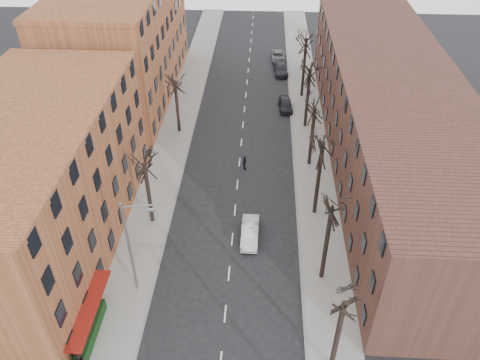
# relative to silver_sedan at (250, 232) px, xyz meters

# --- Properties ---
(sidewalk_left) EXTENTS (4.00, 90.00, 0.15)m
(sidewalk_left) POSITION_rel_silver_sedan_xyz_m (-9.57, 18.75, -0.63)
(sidewalk_left) COLOR gray
(sidewalk_left) RESTS_ON ground
(sidewalk_right) EXTENTS (4.00, 90.00, 0.15)m
(sidewalk_right) POSITION_rel_silver_sedan_xyz_m (6.43, 18.75, -0.63)
(sidewalk_right) COLOR gray
(sidewalk_right) RESTS_ON ground
(building_left_near) EXTENTS (12.00, 26.00, 12.00)m
(building_left_near) POSITION_rel_silver_sedan_xyz_m (-17.57, -1.25, 5.29)
(building_left_near) COLOR brown
(building_left_near) RESTS_ON ground
(building_left_far) EXTENTS (12.00, 28.00, 14.00)m
(building_left_far) POSITION_rel_silver_sedan_xyz_m (-17.57, 27.75, 6.29)
(building_left_far) COLOR brown
(building_left_far) RESTS_ON ground
(building_right) EXTENTS (12.00, 50.00, 10.00)m
(building_right) POSITION_rel_silver_sedan_xyz_m (14.43, 13.75, 4.29)
(building_right) COLOR #4E2D24
(building_right) RESTS_ON ground
(awning_left) EXTENTS (1.20, 7.00, 0.15)m
(awning_left) POSITION_rel_silver_sedan_xyz_m (-10.97, -10.25, -0.71)
(awning_left) COLOR maroon
(awning_left) RESTS_ON ground
(hedge) EXTENTS (0.80, 6.00, 1.00)m
(hedge) POSITION_rel_silver_sedan_xyz_m (-11.07, -11.25, -0.06)
(hedge) COLOR #123513
(hedge) RESTS_ON sidewalk_left
(tree_right_b) EXTENTS (5.20, 5.20, 10.80)m
(tree_right_b) POSITION_rel_silver_sedan_xyz_m (6.03, -4.25, -0.71)
(tree_right_b) COLOR black
(tree_right_b) RESTS_ON ground
(tree_right_c) EXTENTS (5.20, 5.20, 11.60)m
(tree_right_c) POSITION_rel_silver_sedan_xyz_m (6.03, 3.75, -0.71)
(tree_right_c) COLOR black
(tree_right_c) RESTS_ON ground
(tree_right_d) EXTENTS (5.20, 5.20, 10.00)m
(tree_right_d) POSITION_rel_silver_sedan_xyz_m (6.03, 11.75, -0.71)
(tree_right_d) COLOR black
(tree_right_d) RESTS_ON ground
(tree_right_e) EXTENTS (5.20, 5.20, 10.80)m
(tree_right_e) POSITION_rel_silver_sedan_xyz_m (6.03, 19.75, -0.71)
(tree_right_e) COLOR black
(tree_right_e) RESTS_ON ground
(tree_right_f) EXTENTS (5.20, 5.20, 11.60)m
(tree_right_f) POSITION_rel_silver_sedan_xyz_m (6.03, 27.75, -0.71)
(tree_right_f) COLOR black
(tree_right_f) RESTS_ON ground
(tree_left_a) EXTENTS (5.20, 5.20, 9.50)m
(tree_left_a) POSITION_rel_silver_sedan_xyz_m (-9.17, 1.75, -0.71)
(tree_left_a) COLOR black
(tree_left_a) RESTS_ON ground
(tree_left_b) EXTENTS (5.20, 5.20, 9.50)m
(tree_left_b) POSITION_rel_silver_sedan_xyz_m (-9.17, 17.75, -0.71)
(tree_left_b) COLOR black
(tree_left_b) RESTS_ON ground
(streetlight) EXTENTS (2.45, 0.22, 9.03)m
(streetlight) POSITION_rel_silver_sedan_xyz_m (-8.60, -6.25, 4.30)
(streetlight) COLOR slate
(streetlight) RESTS_ON ground
(silver_sedan) EXTENTS (1.56, 4.32, 1.42)m
(silver_sedan) POSITION_rel_silver_sedan_xyz_m (0.00, 0.00, 0.00)
(silver_sedan) COLOR silver
(silver_sedan) RESTS_ON ground
(parked_car_near) EXTENTS (2.00, 4.26, 1.41)m
(parked_car_near) POSITION_rel_silver_sedan_xyz_m (3.73, 24.02, -0.00)
(parked_car_near) COLOR black
(parked_car_near) RESTS_ON ground
(parked_car_mid) EXTENTS (2.26, 4.84, 1.37)m
(parked_car_mid) POSITION_rel_silver_sedan_xyz_m (3.28, 34.92, -0.03)
(parked_car_mid) COLOR black
(parked_car_mid) RESTS_ON ground
(parked_car_far) EXTENTS (2.20, 4.57, 1.26)m
(parked_car_far) POSITION_rel_silver_sedan_xyz_m (2.96, 39.82, -0.08)
(parked_car_far) COLOR slate
(parked_car_far) RESTS_ON ground
(pedestrian_crossing) EXTENTS (0.66, 1.04, 1.64)m
(pedestrian_crossing) POSITION_rel_silver_sedan_xyz_m (-0.97, 10.54, 0.11)
(pedestrian_crossing) COLOR black
(pedestrian_crossing) RESTS_ON ground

